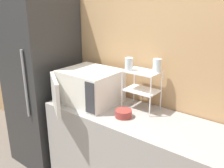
# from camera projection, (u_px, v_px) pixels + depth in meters

# --- Properties ---
(wall_back) EXTENTS (8.00, 0.06, 2.60)m
(wall_back) POSITION_uv_depth(u_px,v_px,m) (161.00, 61.00, 2.18)
(wall_back) COLOR tan
(wall_back) RESTS_ON ground_plane
(counter) EXTENTS (1.71, 0.59, 0.89)m
(counter) POSITION_uv_depth(u_px,v_px,m) (137.00, 162.00, 2.21)
(counter) COLOR #9E9993
(counter) RESTS_ON ground_plane
(microwave) EXTENTS (0.52, 0.68, 0.31)m
(microwave) POSITION_uv_depth(u_px,v_px,m) (89.00, 86.00, 2.32)
(microwave) COLOR silver
(microwave) RESTS_ON counter
(dish_rack) EXTENTS (0.29, 0.20, 0.35)m
(dish_rack) POSITION_uv_depth(u_px,v_px,m) (142.00, 82.00, 2.14)
(dish_rack) COLOR white
(dish_rack) RESTS_ON counter
(glass_front_left) EXTENTS (0.07, 0.07, 0.11)m
(glass_front_left) POSITION_uv_depth(u_px,v_px,m) (129.00, 64.00, 2.11)
(glass_front_left) COLOR silver
(glass_front_left) RESTS_ON dish_rack
(glass_back_right) EXTENTS (0.07, 0.07, 0.11)m
(glass_back_right) POSITION_uv_depth(u_px,v_px,m) (157.00, 65.00, 2.07)
(glass_back_right) COLOR silver
(glass_back_right) RESTS_ON dish_rack
(bowl) EXTENTS (0.14, 0.14, 0.06)m
(bowl) POSITION_uv_depth(u_px,v_px,m) (123.00, 114.00, 2.06)
(bowl) COLOR maroon
(bowl) RESTS_ON counter
(refrigerator) EXTENTS (0.63, 0.66, 1.90)m
(refrigerator) POSITION_uv_depth(u_px,v_px,m) (42.00, 81.00, 2.75)
(refrigerator) COLOR #2D2D2D
(refrigerator) RESTS_ON ground_plane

